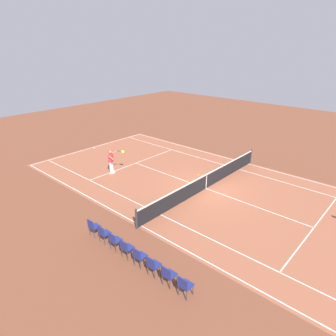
# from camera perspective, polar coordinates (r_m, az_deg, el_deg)

# --- Properties ---
(ground_plane) EXTENTS (60.00, 60.00, 0.00)m
(ground_plane) POSITION_cam_1_polar(r_m,az_deg,el_deg) (18.53, 7.30, -3.94)
(ground_plane) COLOR brown
(court_slab) EXTENTS (24.20, 11.40, 0.00)m
(court_slab) POSITION_cam_1_polar(r_m,az_deg,el_deg) (18.53, 7.30, -3.94)
(court_slab) COLOR #935138
(court_slab) RESTS_ON ground_plane
(court_line_markings) EXTENTS (23.85, 11.05, 0.01)m
(court_line_markings) POSITION_cam_1_polar(r_m,az_deg,el_deg) (18.53, 7.30, -3.93)
(court_line_markings) COLOR white
(court_line_markings) RESTS_ON ground_plane
(tennis_net) EXTENTS (0.10, 11.70, 1.08)m
(tennis_net) POSITION_cam_1_polar(r_m,az_deg,el_deg) (18.32, 7.37, -2.56)
(tennis_net) COLOR #2D2D33
(tennis_net) RESTS_ON ground_plane
(tennis_player_near) EXTENTS (0.88, 0.98, 1.70)m
(tennis_player_near) POSITION_cam_1_polar(r_m,az_deg,el_deg) (20.59, -10.86, 1.45)
(tennis_player_near) COLOR white
(tennis_player_near) RESTS_ON ground_plane
(tennis_ball) EXTENTS (0.07, 0.07, 0.07)m
(tennis_ball) POSITION_cam_1_polar(r_m,az_deg,el_deg) (20.26, 5.90, -1.36)
(tennis_ball) COLOR #CCE01E
(tennis_ball) RESTS_ON ground_plane
(spectator_chair_0) EXTENTS (0.44, 0.44, 0.88)m
(spectator_chair_0) POSITION_cam_1_polar(r_m,az_deg,el_deg) (11.08, 3.21, -21.60)
(spectator_chair_0) COLOR #38383D
(spectator_chair_0) RESTS_ON ground_plane
(spectator_chair_1) EXTENTS (0.44, 0.44, 0.88)m
(spectator_chair_1) POSITION_cam_1_polar(r_m,az_deg,el_deg) (11.44, 0.00, -19.82)
(spectator_chair_1) COLOR #38383D
(spectator_chair_1) RESTS_ON ground_plane
(spectator_chair_2) EXTENTS (0.44, 0.44, 0.88)m
(spectator_chair_2) POSITION_cam_1_polar(r_m,az_deg,el_deg) (11.83, -2.94, -18.11)
(spectator_chair_2) COLOR #38383D
(spectator_chair_2) RESTS_ON ground_plane
(spectator_chair_3) EXTENTS (0.44, 0.44, 0.88)m
(spectator_chair_3) POSITION_cam_1_polar(r_m,az_deg,el_deg) (12.27, -5.62, -16.48)
(spectator_chair_3) COLOR #38383D
(spectator_chair_3) RESTS_ON ground_plane
(spectator_chair_4) EXTENTS (0.44, 0.44, 0.88)m
(spectator_chair_4) POSITION_cam_1_polar(r_m,az_deg,el_deg) (12.74, -8.08, -14.93)
(spectator_chair_4) COLOR #38383D
(spectator_chair_4) RESTS_ON ground_plane
(spectator_chair_5) EXTENTS (0.44, 0.44, 0.88)m
(spectator_chair_5) POSITION_cam_1_polar(r_m,az_deg,el_deg) (13.23, -10.32, -13.47)
(spectator_chair_5) COLOR #38383D
(spectator_chair_5) RESTS_ON ground_plane
(spectator_chair_6) EXTENTS (0.44, 0.44, 0.88)m
(spectator_chair_6) POSITION_cam_1_polar(r_m,az_deg,el_deg) (13.75, -12.38, -12.10)
(spectator_chair_6) COLOR #38383D
(spectator_chair_6) RESTS_ON ground_plane
(spectator_chair_7) EXTENTS (0.44, 0.44, 0.88)m
(spectator_chair_7) POSITION_cam_1_polar(r_m,az_deg,el_deg) (14.30, -14.26, -10.82)
(spectator_chair_7) COLOR #38383D
(spectator_chair_7) RESTS_ON ground_plane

